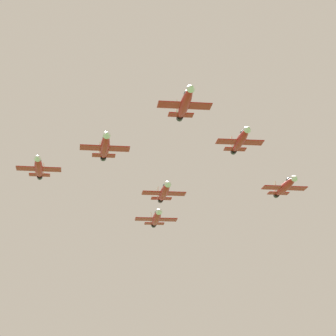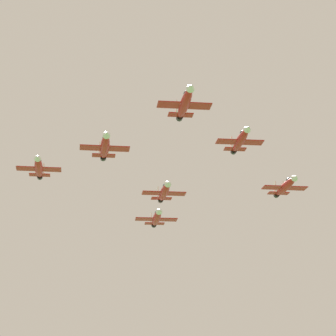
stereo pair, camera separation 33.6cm
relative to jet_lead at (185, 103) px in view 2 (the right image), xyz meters
The scene contains 7 objects.
jet_lead is the anchor object (origin of this frame).
jet_left_wingman 24.39m from the jet_lead, 92.47° to the right, with size 13.21×15.89×3.86m.
jet_right_wingman 24.68m from the jet_lead, 11.74° to the right, with size 13.89×16.24×3.99m.
jet_left_outer 49.19m from the jet_lead, 92.47° to the right, with size 14.03×16.41×4.02m.
jet_right_outer 48.88m from the jet_lead, 11.74° to the right, with size 13.70×15.86×3.91m.
jet_slot_rear 38.26m from the jet_lead, 52.11° to the right, with size 13.40×15.81×3.87m.
jet_trailing 56.93m from the jet_lead, 52.11° to the right, with size 13.78×16.72×4.05m.
Camera 2 is at (-58.66, 122.57, 85.80)m, focal length 77.94 mm.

